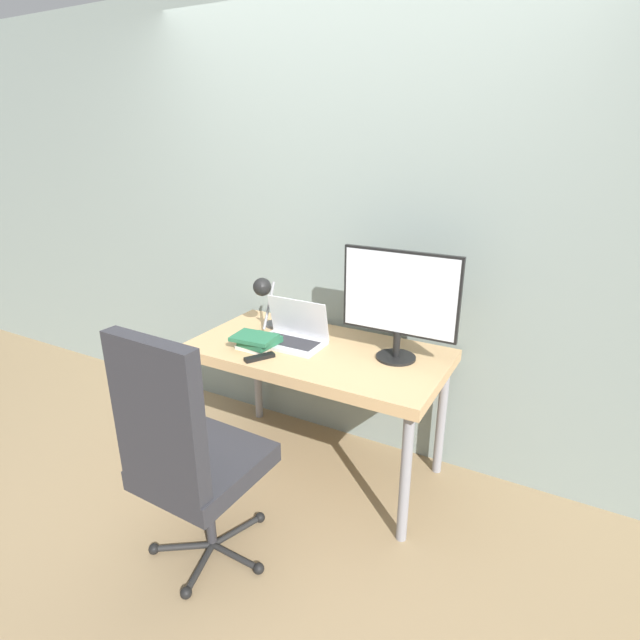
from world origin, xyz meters
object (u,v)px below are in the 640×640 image
(monitor, at_px, (399,299))
(book_stack, at_px, (257,341))
(laptop, at_px, (293,334))
(desk_lamp, at_px, (265,295))
(office_chair, at_px, (186,450))

(monitor, distance_m, book_stack, 0.78)
(laptop, distance_m, monitor, 0.63)
(laptop, height_order, desk_lamp, desk_lamp)
(desk_lamp, xyz_separation_m, book_stack, (0.10, -0.23, -0.18))
(book_stack, bearing_deg, desk_lamp, 113.80)
(monitor, bearing_deg, desk_lamp, -179.87)
(office_chair, relative_size, book_stack, 4.85)
(desk_lamp, relative_size, office_chair, 0.28)
(monitor, bearing_deg, laptop, -171.60)
(monitor, bearing_deg, office_chair, -119.23)
(laptop, xyz_separation_m, book_stack, (-0.13, -0.15, -0.01))
(book_stack, bearing_deg, laptop, 48.60)
(desk_lamp, bearing_deg, book_stack, -66.20)
(monitor, height_order, office_chair, monitor)
(monitor, bearing_deg, book_stack, -161.59)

